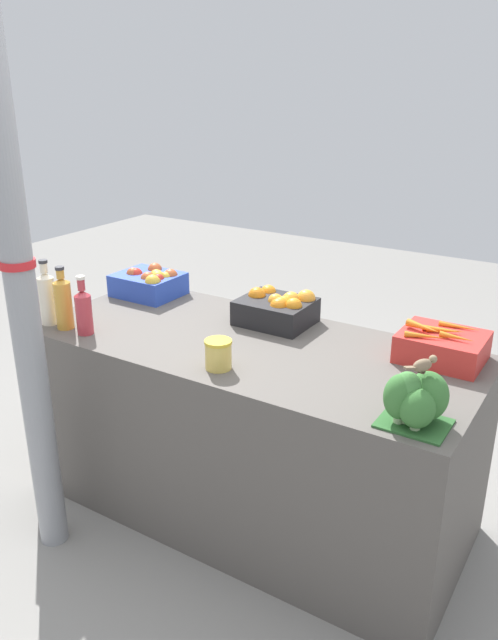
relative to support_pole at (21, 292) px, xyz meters
The scene contains 12 objects.
ground_plane 1.44m from the support_pole, 46.74° to the left, with size 10.00×10.00×0.00m, color gray.
market_table 1.13m from the support_pole, 46.74° to the left, with size 1.93×0.84×0.84m, color #56514C.
support_pole is the anchor object (origin of this frame).
apple_crate 0.93m from the support_pole, 99.72° to the left, with size 0.32×0.27×0.15m.
orange_crate 1.10m from the support_pole, 56.35° to the left, with size 0.32×0.27×0.16m.
carrot_crate 1.63m from the support_pole, 33.61° to the left, with size 0.32×0.27×0.15m.
broccoli_pile 1.47m from the support_pole, 13.73° to the left, with size 0.22×0.20×0.18m.
juice_bottle_cloudy 0.47m from the support_pole, 129.38° to the left, with size 0.08×0.08×0.30m.
juice_bottle_amber 0.42m from the support_pole, 117.44° to the left, with size 0.08×0.08×0.29m.
juice_bottle_ruby 0.39m from the support_pole, 98.83° to the left, with size 0.07×0.07×0.26m.
pickle_jar 0.77m from the support_pole, 29.38° to the left, with size 0.11×0.11×0.12m.
sparrow_bird 1.47m from the support_pole, 14.10° to the left, with size 0.08×0.12×0.05m.
Camera 1 is at (1.30, -2.06, 1.87)m, focal length 35.00 mm.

